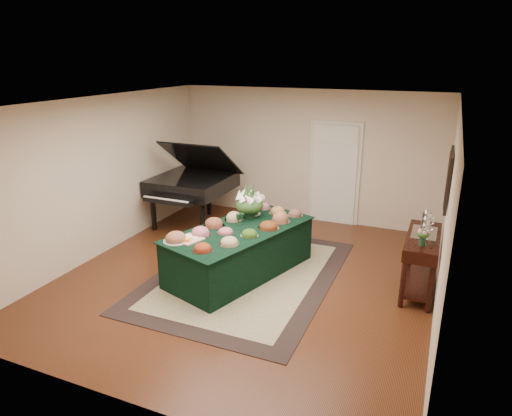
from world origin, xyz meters
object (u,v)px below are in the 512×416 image
at_px(buffet_table, 240,251).
at_px(floral_centerpiece, 250,201).
at_px(mahogany_sideboard, 422,249).
at_px(grand_piano, 192,183).

bearing_deg(buffet_table, floral_centerpiece, 97.45).
bearing_deg(floral_centerpiece, mahogany_sideboard, -1.45).
height_order(grand_piano, mahogany_sideboard, grand_piano).
relative_size(grand_piano, mahogany_sideboard, 1.35).
height_order(floral_centerpiece, grand_piano, grand_piano).
xyz_separation_m(buffet_table, floral_centerpiece, (-0.07, 0.54, 0.66)).
xyz_separation_m(floral_centerpiece, mahogany_sideboard, (2.74, -0.07, -0.36)).
relative_size(buffet_table, floral_centerpiece, 5.55).
relative_size(floral_centerpiece, grand_piano, 0.27).
relative_size(buffet_table, mahogany_sideboard, 2.07).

